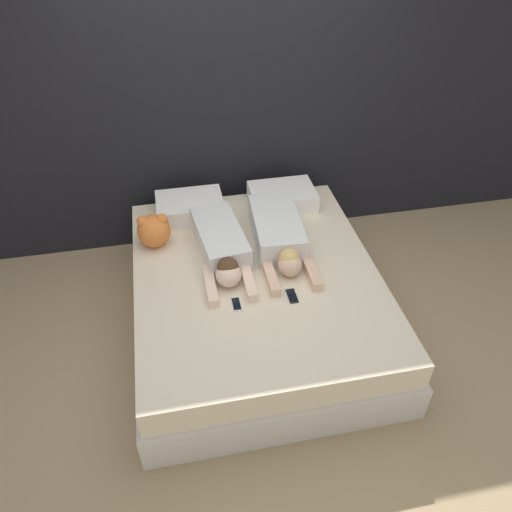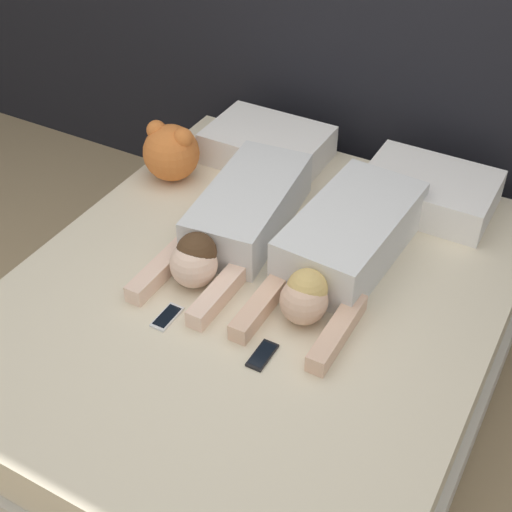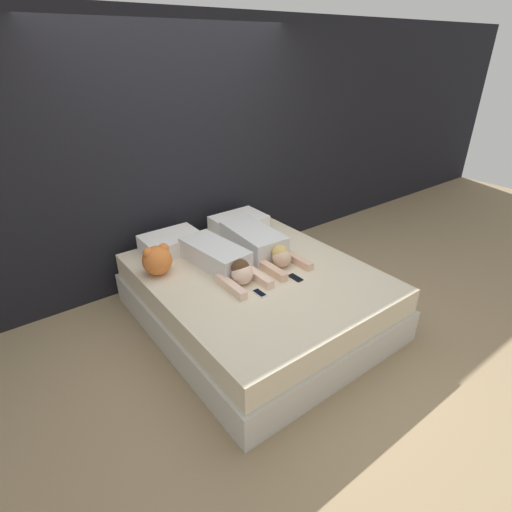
# 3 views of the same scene
# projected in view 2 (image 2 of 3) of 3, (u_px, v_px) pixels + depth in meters

# --- Properties ---
(ground_plane) EXTENTS (12.00, 12.00, 0.00)m
(ground_plane) POSITION_uv_depth(u_px,v_px,m) (256.00, 376.00, 3.06)
(ground_plane) COLOR #9E8460
(bed) EXTENTS (1.83, 2.18, 0.52)m
(bed) POSITION_uv_depth(u_px,v_px,m) (256.00, 334.00, 2.90)
(bed) COLOR beige
(bed) RESTS_ON ground_plane
(pillow_head_left) EXTENTS (0.55, 0.40, 0.15)m
(pillow_head_left) POSITION_uv_depth(u_px,v_px,m) (267.00, 145.00, 3.39)
(pillow_head_left) COLOR white
(pillow_head_left) RESTS_ON bed
(pillow_head_right) EXTENTS (0.55, 0.40, 0.15)m
(pillow_head_right) POSITION_uv_depth(u_px,v_px,m) (429.00, 191.00, 3.09)
(pillow_head_right) COLOR white
(pillow_head_right) RESTS_ON bed
(person_left) EXTENTS (0.39, 1.00, 0.21)m
(person_left) POSITION_uv_depth(u_px,v_px,m) (236.00, 220.00, 2.90)
(person_left) COLOR silver
(person_left) RESTS_ON bed
(person_right) EXTENTS (0.39, 1.00, 0.21)m
(person_right) POSITION_uv_depth(u_px,v_px,m) (343.00, 246.00, 2.76)
(person_right) COLOR silver
(person_right) RESTS_ON bed
(cell_phone_left) EXTENTS (0.06, 0.14, 0.01)m
(cell_phone_left) POSITION_uv_depth(u_px,v_px,m) (167.00, 317.00, 2.59)
(cell_phone_left) COLOR silver
(cell_phone_left) RESTS_ON bed
(cell_phone_right) EXTENTS (0.06, 0.14, 0.01)m
(cell_phone_right) POSITION_uv_depth(u_px,v_px,m) (262.00, 355.00, 2.45)
(cell_phone_right) COLOR black
(cell_phone_right) RESTS_ON bed
(plush_toy) EXTENTS (0.26, 0.26, 0.27)m
(plush_toy) POSITION_uv_depth(u_px,v_px,m) (171.00, 151.00, 3.23)
(plush_toy) COLOR orange
(plush_toy) RESTS_ON bed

